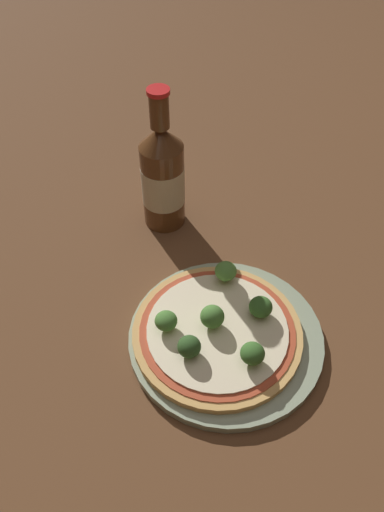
# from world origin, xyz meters

# --- Properties ---
(ground_plane) EXTENTS (3.00, 3.00, 0.00)m
(ground_plane) POSITION_xyz_m (0.00, 0.00, 0.00)
(ground_plane) COLOR brown
(plate) EXTENTS (0.24, 0.24, 0.01)m
(plate) POSITION_xyz_m (-0.00, -0.03, 0.01)
(plate) COLOR #93A384
(plate) RESTS_ON ground_plane
(pizza) EXTENTS (0.21, 0.21, 0.01)m
(pizza) POSITION_xyz_m (-0.01, -0.02, 0.02)
(pizza) COLOR tan
(pizza) RESTS_ON plate
(broccoli_floret_0) EXTENTS (0.03, 0.03, 0.03)m
(broccoli_floret_0) POSITION_xyz_m (0.01, -0.08, 0.04)
(broccoli_floret_0) COLOR #7A9E5B
(broccoli_floret_0) RESTS_ON pizza
(broccoli_floret_1) EXTENTS (0.03, 0.03, 0.03)m
(broccoli_floret_1) POSITION_xyz_m (-0.07, 0.00, 0.04)
(broccoli_floret_1) COLOR #7A9E5B
(broccoli_floret_1) RESTS_ON pizza
(broccoli_floret_2) EXTENTS (0.03, 0.03, 0.03)m
(broccoli_floret_2) POSITION_xyz_m (-0.06, -0.04, 0.04)
(broccoli_floret_2) COLOR #7A9E5B
(broccoli_floret_2) RESTS_ON pizza
(broccoli_floret_3) EXTENTS (0.03, 0.03, 0.03)m
(broccoli_floret_3) POSITION_xyz_m (0.03, 0.05, 0.04)
(broccoli_floret_3) COLOR #7A9E5B
(broccoli_floret_3) RESTS_ON pizza
(broccoli_floret_4) EXTENTS (0.03, 0.03, 0.03)m
(broccoli_floret_4) POSITION_xyz_m (0.05, -0.02, 0.04)
(broccoli_floret_4) COLOR #7A9E5B
(broccoli_floret_4) RESTS_ON pizza
(broccoli_floret_5) EXTENTS (0.03, 0.03, 0.03)m
(broccoli_floret_5) POSITION_xyz_m (-0.01, -0.02, 0.04)
(broccoli_floret_5) COLOR #7A9E5B
(broccoli_floret_5) RESTS_ON pizza
(beer_bottle) EXTENTS (0.06, 0.06, 0.22)m
(beer_bottle) POSITION_xyz_m (-0.00, 0.21, 0.08)
(beer_bottle) COLOR #563319
(beer_bottle) RESTS_ON ground_plane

